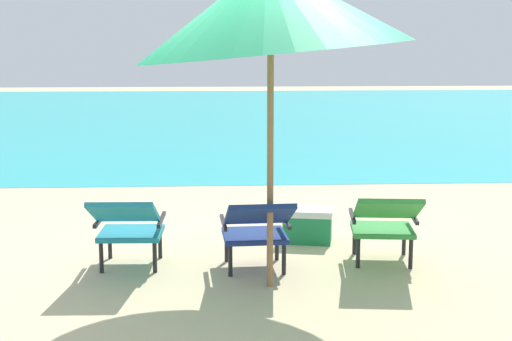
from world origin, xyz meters
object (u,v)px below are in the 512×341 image
object	(u,v)px
lounge_chair_left	(128,224)
lounge_chair_center	(257,226)
lounge_chair_right	(385,221)
cooler_box	(308,225)
beach_umbrella_center	(271,8)

from	to	relation	value
lounge_chair_left	lounge_chair_center	world-z (taller)	same
lounge_chair_right	cooler_box	world-z (taller)	lounge_chair_right
lounge_chair_left	beach_umbrella_center	xyz separation A→B (m)	(1.14, -0.45, 1.73)
lounge_chair_right	lounge_chair_left	bearing A→B (deg)	-179.97
lounge_chair_left	beach_umbrella_center	bearing A→B (deg)	-21.39
lounge_chair_center	beach_umbrella_center	size ratio (longest dim) A/B	0.35
lounge_chair_center	cooler_box	xyz separation A→B (m)	(0.54, 0.99, -0.24)
beach_umbrella_center	cooler_box	xyz separation A→B (m)	(0.46, 1.30, -1.97)
lounge_chair_right	cooler_box	size ratio (longest dim) A/B	1.78
lounge_chair_right	beach_umbrella_center	bearing A→B (deg)	-155.85
cooler_box	lounge_chair_left	bearing A→B (deg)	-151.93
lounge_chair_center	cooler_box	size ratio (longest dim) A/B	1.73
beach_umbrella_center	cooler_box	size ratio (longest dim) A/B	4.90
lounge_chair_left	beach_umbrella_center	size ratio (longest dim) A/B	0.35
beach_umbrella_center	lounge_chair_center	bearing A→B (deg)	105.21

